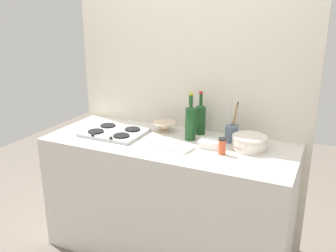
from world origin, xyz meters
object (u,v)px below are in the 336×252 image
at_px(condiment_jar_front, 222,146).
at_px(cutting_board, 176,147).
at_px(mixing_bowl, 165,126).
at_px(plate_stack, 250,143).
at_px(wine_bottle_mid_left, 200,118).
at_px(utensil_crock, 232,132).
at_px(wine_bottle_leftmost, 191,121).
at_px(stovetop_hob, 114,132).
at_px(butter_dish, 210,144).

height_order(condiment_jar_front, cutting_board, condiment_jar_front).
distance_m(mixing_bowl, cutting_board, 0.36).
distance_m(plate_stack, mixing_bowl, 0.69).
relative_size(wine_bottle_mid_left, cutting_board, 1.45).
xyz_separation_m(wine_bottle_mid_left, utensil_crock, (0.26, -0.07, -0.05)).
relative_size(wine_bottle_leftmost, utensil_crock, 1.08).
distance_m(stovetop_hob, wine_bottle_mid_left, 0.66).
xyz_separation_m(wine_bottle_leftmost, condiment_jar_front, (0.29, -0.18, -0.08)).
relative_size(mixing_bowl, butter_dish, 1.27).
bearing_deg(plate_stack, butter_dish, -162.51).
height_order(wine_bottle_leftmost, utensil_crock, wine_bottle_leftmost).
bearing_deg(stovetop_hob, condiment_jar_front, -2.92).
bearing_deg(condiment_jar_front, plate_stack, 48.88).
bearing_deg(wine_bottle_leftmost, butter_dish, -26.93).
xyz_separation_m(stovetop_hob, cutting_board, (0.55, -0.07, -0.01)).
bearing_deg(stovetop_hob, utensil_crock, 14.14).
relative_size(plate_stack, condiment_jar_front, 2.17).
height_order(plate_stack, utensil_crock, utensil_crock).
relative_size(plate_stack, mixing_bowl, 1.33).
distance_m(condiment_jar_front, cutting_board, 0.32).
relative_size(wine_bottle_leftmost, condiment_jar_front, 3.13).
relative_size(stovetop_hob, condiment_jar_front, 4.04).
xyz_separation_m(wine_bottle_leftmost, wine_bottle_mid_left, (0.02, 0.15, -0.01)).
bearing_deg(stovetop_hob, mixing_bowl, 33.15).
relative_size(plate_stack, wine_bottle_leftmost, 0.69).
xyz_separation_m(butter_dish, condiment_jar_front, (0.11, -0.08, 0.03)).
height_order(wine_bottle_leftmost, butter_dish, wine_bottle_leftmost).
height_order(butter_dish, condiment_jar_front, condiment_jar_front).
bearing_deg(butter_dish, stovetop_hob, -176.96).
xyz_separation_m(wine_bottle_mid_left, condiment_jar_front, (0.27, -0.32, -0.07)).
bearing_deg(wine_bottle_leftmost, plate_stack, -1.48).
relative_size(utensil_crock, cutting_board, 1.43).
xyz_separation_m(stovetop_hob, plate_stack, (1.01, 0.12, 0.03)).
distance_m(wine_bottle_mid_left, cutting_board, 0.37).
bearing_deg(condiment_jar_front, utensil_crock, 91.93).
distance_m(mixing_bowl, condiment_jar_front, 0.60).
bearing_deg(cutting_board, stovetop_hob, 172.68).
relative_size(plate_stack, wine_bottle_mid_left, 0.73).
height_order(wine_bottle_leftmost, cutting_board, wine_bottle_leftmost).
distance_m(wine_bottle_mid_left, utensil_crock, 0.28).
distance_m(plate_stack, cutting_board, 0.50).
height_order(mixing_bowl, cutting_board, mixing_bowl).
bearing_deg(wine_bottle_mid_left, cutting_board, -96.76).
relative_size(stovetop_hob, wine_bottle_leftmost, 1.29).
height_order(wine_bottle_leftmost, condiment_jar_front, wine_bottle_leftmost).
relative_size(wine_bottle_mid_left, butter_dish, 2.29).
distance_m(wine_bottle_mid_left, butter_dish, 0.31).
bearing_deg(condiment_jar_front, cutting_board, -175.17).
relative_size(plate_stack, utensil_crock, 0.75).
height_order(stovetop_hob, utensil_crock, utensil_crock).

